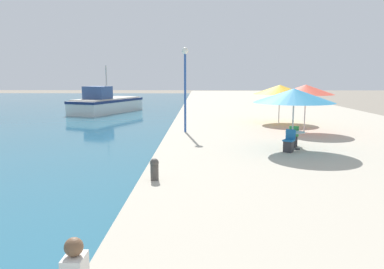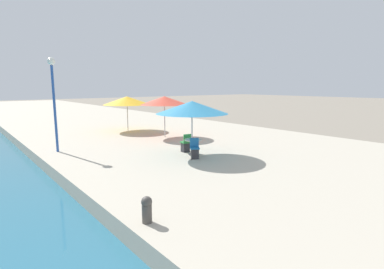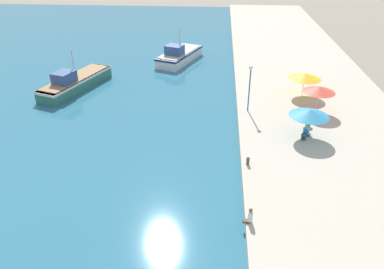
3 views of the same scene
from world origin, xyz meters
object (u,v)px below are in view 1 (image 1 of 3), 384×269
at_px(cafe_table, 295,137).
at_px(mooring_bollard, 154,168).
at_px(cafe_umbrella_pink, 294,96).
at_px(cafe_chair_left, 289,144).
at_px(cafe_chair_right, 293,139).
at_px(cafe_umbrella_striped, 280,89).
at_px(fishing_boat_mid, 106,103).
at_px(lamppost, 185,75).
at_px(cafe_umbrella_white, 306,90).

bearing_deg(cafe_table, mooring_bollard, -137.75).
relative_size(cafe_umbrella_pink, cafe_chair_left, 3.64).
bearing_deg(cafe_table, cafe_chair_right, 81.65).
xyz_separation_m(cafe_umbrella_striped, cafe_chair_left, (-1.58, -9.64, -1.85)).
height_order(cafe_table, cafe_chair_left, cafe_chair_left).
bearing_deg(fishing_boat_mid, cafe_umbrella_pink, -37.60).
bearing_deg(cafe_table, cafe_umbrella_pink, -145.84).
bearing_deg(cafe_table, fishing_boat_mid, 122.12).
bearing_deg(mooring_bollard, cafe_umbrella_pink, 42.44).
xyz_separation_m(cafe_umbrella_pink, lamppost, (-4.66, 4.86, 0.84)).
relative_size(cafe_chair_left, lamppost, 0.20).
xyz_separation_m(cafe_umbrella_pink, cafe_table, (0.14, 0.09, -1.72)).
relative_size(cafe_umbrella_white, cafe_umbrella_striped, 0.90).
height_order(mooring_bollard, lamppost, lamppost).
relative_size(cafe_umbrella_striped, cafe_chair_left, 3.73).
xyz_separation_m(cafe_umbrella_white, mooring_bollard, (-7.09, -9.89, -1.97)).
bearing_deg(lamppost, fishing_boat_mid, 117.35).
xyz_separation_m(fishing_boat_mid, cafe_umbrella_pink, (13.14, -21.24, 1.88)).
xyz_separation_m(cafe_chair_right, mooring_bollard, (-5.43, -5.55, 0.02)).
height_order(fishing_boat_mid, cafe_table, fishing_boat_mid).
height_order(cafe_umbrella_striped, mooring_bollard, cafe_umbrella_striped).
bearing_deg(cafe_chair_left, cafe_chair_right, -77.71).
bearing_deg(cafe_umbrella_pink, fishing_boat_mid, 121.74).
bearing_deg(cafe_umbrella_white, cafe_chair_right, -110.98).
distance_m(cafe_table, cafe_chair_left, 0.75).
bearing_deg(cafe_umbrella_white, lamppost, -177.52).
distance_m(mooring_bollard, lamppost, 10.00).
distance_m(cafe_umbrella_striped, lamppost, 7.41).
distance_m(fishing_boat_mid, cafe_umbrella_striped, 18.95).
bearing_deg(cafe_umbrella_white, cafe_table, -109.29).
relative_size(cafe_umbrella_striped, cafe_table, 4.25).
distance_m(fishing_boat_mid, cafe_umbrella_pink, 25.05).
xyz_separation_m(fishing_boat_mid, mooring_bollard, (7.95, -25.99, -0.02)).
distance_m(cafe_umbrella_pink, cafe_umbrella_striped, 9.23).
height_order(cafe_umbrella_pink, cafe_chair_right, cafe_umbrella_pink).
xyz_separation_m(cafe_umbrella_pink, cafe_umbrella_striped, (1.33, 9.13, -0.08)).
height_order(fishing_boat_mid, mooring_bollard, fishing_boat_mid).
relative_size(cafe_umbrella_pink, cafe_umbrella_white, 1.09).
bearing_deg(lamppost, cafe_umbrella_striped, 35.47).
bearing_deg(fishing_boat_mid, cafe_table, -37.21).
bearing_deg(lamppost, cafe_umbrella_white, 2.48).
height_order(cafe_umbrella_pink, cafe_umbrella_striped, cafe_umbrella_pink).
bearing_deg(fishing_boat_mid, cafe_umbrella_white, -26.27).
relative_size(fishing_boat_mid, cafe_umbrella_striped, 2.70).
distance_m(cafe_umbrella_pink, cafe_table, 1.73).
bearing_deg(lamppost, cafe_chair_left, -50.62).
xyz_separation_m(fishing_boat_mid, lamppost, (8.47, -16.38, 2.72)).
bearing_deg(cafe_umbrella_white, mooring_bollard, -125.65).
bearing_deg(cafe_umbrella_white, fishing_boat_mid, 133.06).
bearing_deg(cafe_chair_left, cafe_umbrella_white, -77.97).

